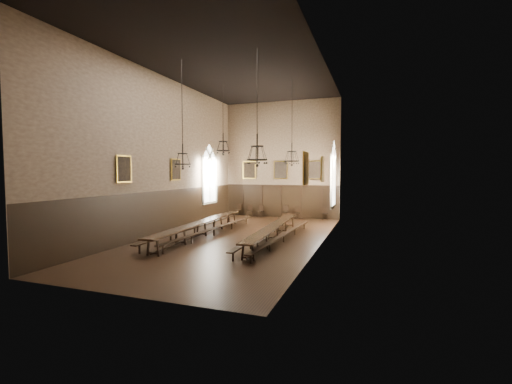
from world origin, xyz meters
The scene contains 32 objects.
floor centered at (0.00, 0.00, -0.01)m, with size 9.00×18.00×0.02m, color black.
ceiling centered at (0.00, 0.00, 9.01)m, with size 9.00×18.00×0.02m, color black.
wall_back centered at (0.00, 9.01, 4.50)m, with size 9.00×0.02×9.00m, color #8E7557.
wall_front centered at (0.00, -9.01, 4.50)m, with size 9.00×0.02×9.00m, color #8E7557.
wall_left centered at (-4.51, 0.00, 4.50)m, with size 0.02×18.00×9.00m, color #8E7557.
wall_right centered at (4.51, 0.00, 4.50)m, with size 0.02×18.00×9.00m, color #8E7557.
wainscot_panelling centered at (0.00, 0.00, 1.25)m, with size 9.00×18.00×2.50m, color black, non-canonical shape.
table_left centered at (-2.10, -0.09, 0.41)m, with size 1.26×10.51×0.82m.
table_right centered at (1.97, 0.22, 0.38)m, with size 1.18×9.75×0.76m.
bench_left_outer centered at (-2.63, 0.09, 0.30)m, with size 0.35×10.34×0.47m.
bench_left_inner centered at (-1.48, 0.21, 0.29)m, with size 0.72×9.96×0.45m.
bench_right_inner centered at (1.48, 0.11, 0.28)m, with size 0.70×9.94×0.45m.
bench_right_outer centered at (2.64, -0.20, 0.27)m, with size 0.67×9.42×0.42m.
chair_0 centered at (-3.48, 8.59, 0.29)m, with size 0.54×0.54×0.97m.
chair_1 centered at (-2.42, 8.55, 0.28)m, with size 0.50×0.50×0.93m.
chair_2 centered at (-1.56, 8.60, 0.28)m, with size 0.52×0.52×0.94m.
chair_4 centered at (0.45, 8.48, 0.30)m, with size 0.55×0.55×0.98m.
chair_5 centered at (1.42, 8.57, 0.27)m, with size 0.43×0.43×0.89m.
chair_7 centered at (3.50, 8.58, 0.28)m, with size 0.46×0.46×0.93m.
chandelier_back_left centered at (-2.11, 2.86, 5.16)m, with size 0.89×0.89×4.27m.
chandelier_back_right centered at (2.35, 2.70, 4.51)m, with size 0.86×0.86×4.97m.
chandelier_front_left centered at (-1.97, -2.16, 4.31)m, with size 0.80×0.80×5.20m.
chandelier_front_right centered at (1.97, -2.39, 4.41)m, with size 0.93×0.93×5.06m.
portrait_back_0 centered at (-2.60, 8.88, 3.70)m, with size 1.10×0.12×1.40m.
portrait_back_1 centered at (0.00, 8.88, 3.70)m, with size 1.10×0.12×1.40m.
portrait_back_2 centered at (2.60, 8.88, 3.70)m, with size 1.10×0.12×1.40m.
portrait_left_0 centered at (-4.38, 1.00, 3.70)m, with size 0.12×1.00×1.30m.
portrait_left_1 centered at (-4.38, -3.50, 3.70)m, with size 0.12×1.00×1.30m.
portrait_right_0 centered at (4.38, 1.00, 3.70)m, with size 0.12×1.00×1.30m.
portrait_right_1 centered at (4.38, -3.50, 3.70)m, with size 0.12×1.00×1.30m.
window_right centered at (4.43, 5.50, 3.40)m, with size 0.20×2.20×4.60m, color white, non-canonical shape.
window_left centered at (-4.43, 5.50, 3.40)m, with size 0.20×2.20×4.60m, color white, non-canonical shape.
Camera 1 is at (6.98, -16.85, 3.58)m, focal length 24.00 mm.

